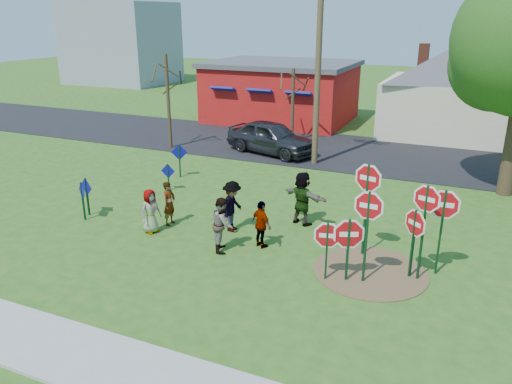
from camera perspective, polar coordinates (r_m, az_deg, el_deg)
ground at (r=16.68m, az=-1.71°, el=-4.60°), size 120.00×120.00×0.00m
sidewalk at (r=11.50m, az=-18.08°, el=-17.82°), size 22.00×1.80×0.08m
road at (r=26.94m, az=8.86°, el=4.74°), size 120.00×7.50×0.04m
dirt_patch at (r=14.59m, az=12.91°, el=-8.84°), size 3.20×3.20×0.03m
red_building at (r=34.28m, az=2.93°, el=11.45°), size 9.40×7.69×3.90m
cream_house at (r=31.98m, az=22.08°, el=11.21°), size 9.40×9.40×6.50m
distant_building at (r=55.81m, az=-15.18°, el=16.10°), size 10.00×8.00×8.00m
stop_sign_a at (r=13.46m, az=8.14°, el=-5.37°), size 0.98×0.24×1.82m
stop_sign_b at (r=14.71m, az=12.63°, el=0.59°), size 1.09×0.31×2.99m
stop_sign_c at (r=13.73m, az=18.80°, el=-2.06°), size 0.96×0.32×2.86m
stop_sign_d at (r=14.28m, az=20.64°, el=-2.08°), size 1.11×0.12×2.62m
stop_sign_e at (r=13.47m, az=10.53°, el=-5.17°), size 1.06×0.47×1.95m
stop_sign_f at (r=13.98m, az=17.68°, el=-3.92°), size 0.79×0.68×2.13m
stop_sign_g at (r=13.24m, az=12.68°, el=-2.70°), size 1.06×0.08×2.74m
blue_diamond_a at (r=18.36m, az=-19.22°, el=-0.49°), size 0.59×0.39×1.41m
blue_diamond_b at (r=18.75m, az=-18.78°, el=-0.00°), size 0.66×0.21×1.41m
blue_diamond_c at (r=20.65m, az=-10.01°, el=2.02°), size 0.61×0.09×1.14m
blue_diamond_d at (r=22.23m, az=-8.75°, el=4.00°), size 0.68×0.28×1.50m
person_a at (r=16.76m, az=-11.97°, el=-2.15°), size 0.68×0.85×1.50m
person_b at (r=17.27m, az=-9.89°, el=-1.29°), size 0.38×0.56×1.53m
person_c at (r=15.18m, az=-3.82°, el=-3.68°), size 0.93×1.02×1.70m
person_d at (r=16.50m, az=-2.74°, el=-1.65°), size 0.64×1.12×1.73m
person_e at (r=15.35m, az=0.61°, el=-3.73°), size 0.96×0.77×1.52m
person_f at (r=17.06m, az=5.32°, el=-0.71°), size 1.82×1.12×1.88m
suv at (r=25.84m, az=1.75°, el=6.28°), size 5.25×3.26×1.67m
utility_pole at (r=23.50m, az=7.12°, el=14.21°), size 2.17×0.29×8.89m
bare_tree_west at (r=26.96m, az=-10.08°, el=11.56°), size 1.80×1.80×4.93m
bare_tree_east at (r=28.00m, az=4.24°, el=10.99°), size 1.80×1.80×4.10m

